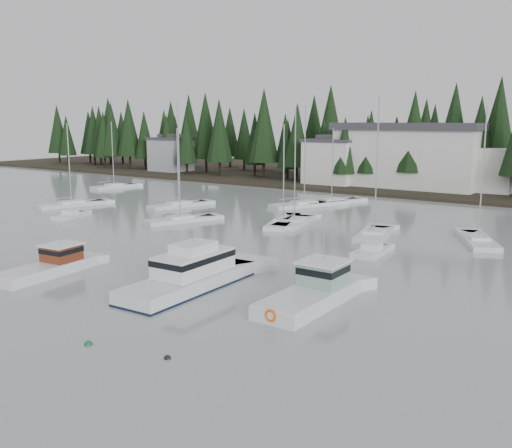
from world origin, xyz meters
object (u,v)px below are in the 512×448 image
(house_west, at_px, (332,160))
(sailboat_12, at_px, (283,223))
(sailboat_5, at_px, (374,236))
(lobster_boat_brown, at_px, (49,268))
(sailboat_2, at_px, (478,242))
(lobster_boat_teal, at_px, (313,295))
(house_far_west, at_px, (171,153))
(sailboat_6, at_px, (304,206))
(sailboat_9, at_px, (72,206))
(runabout_0, at_px, (70,217))
(sailboat_3, at_px, (179,206))
(harbor_inn, at_px, (420,156))
(cabin_cruiser_center, at_px, (191,278))
(sailboat_13, at_px, (331,203))
(runabout_1, at_px, (372,253))
(sailboat_7, at_px, (294,224))
(sailboat_10, at_px, (114,188))

(house_west, height_order, sailboat_12, sailboat_12)
(sailboat_5, distance_m, sailboat_12, 11.79)
(lobster_boat_brown, distance_m, sailboat_2, 39.71)
(lobster_boat_brown, xyz_separation_m, sailboat_12, (3.21, 29.05, -0.41))
(house_west, relative_size, lobster_boat_brown, 1.10)
(house_west, bearing_deg, lobster_boat_teal, -63.03)
(lobster_boat_brown, bearing_deg, house_far_west, 30.87)
(house_far_west, xyz_separation_m, sailboat_5, (67.22, -40.15, -4.31))
(house_west, bearing_deg, house_far_west, 177.27)
(sailboat_6, bearing_deg, house_west, 44.26)
(sailboat_9, relative_size, runabout_0, 2.17)
(lobster_boat_teal, bearing_deg, runabout_0, 73.41)
(house_west, bearing_deg, sailboat_12, -70.11)
(sailboat_5, bearing_deg, sailboat_3, 70.26)
(harbor_inn, distance_m, sailboat_9, 57.17)
(harbor_inn, relative_size, sailboat_5, 1.99)
(cabin_cruiser_center, xyz_separation_m, sailboat_13, (-11.50, 42.97, -0.70))
(sailboat_9, height_order, sailboat_12, sailboat_9)
(sailboat_3, height_order, sailboat_6, sailboat_6)
(sailboat_9, xyz_separation_m, runabout_1, (46.31, -2.51, 0.07))
(harbor_inn, bearing_deg, runabout_0, -115.73)
(house_west, height_order, sailboat_7, sailboat_7)
(house_far_west, height_order, sailboat_13, sailboat_13)
(sailboat_2, bearing_deg, house_far_west, 37.64)
(lobster_boat_brown, height_order, sailboat_3, sailboat_3)
(lobster_boat_teal, bearing_deg, sailboat_10, 58.91)
(sailboat_9, bearing_deg, sailboat_6, -41.03)
(cabin_cruiser_center, distance_m, sailboat_5, 24.82)
(sailboat_10, bearing_deg, sailboat_2, -91.23)
(sailboat_5, relative_size, sailboat_13, 1.32)
(sailboat_9, bearing_deg, house_far_west, 41.84)
(sailboat_2, bearing_deg, runabout_1, 121.40)
(sailboat_6, bearing_deg, lobster_boat_teal, -123.74)
(sailboat_7, bearing_deg, sailboat_12, 96.34)
(sailboat_6, xyz_separation_m, sailboat_7, (6.17, -12.63, 0.01))
(house_far_west, distance_m, sailboat_9, 51.05)
(house_west, xyz_separation_m, house_far_west, (-42.00, 2.00, -0.25))
(lobster_boat_teal, bearing_deg, sailboat_2, -9.17)
(sailboat_7, height_order, sailboat_13, sailboat_7)
(sailboat_6, xyz_separation_m, sailboat_13, (1.96, 4.37, -0.01))
(sailboat_9, bearing_deg, runabout_1, -79.30)
(sailboat_3, relative_size, runabout_0, 2.06)
(harbor_inn, relative_size, sailboat_9, 2.46)
(sailboat_9, bearing_deg, lobster_boat_brown, -115.68)
(sailboat_2, bearing_deg, sailboat_13, 31.26)
(house_far_west, relative_size, sailboat_10, 0.70)
(sailboat_7, bearing_deg, house_far_west, 43.00)
(sailboat_3, bearing_deg, harbor_inn, -14.57)
(house_west, bearing_deg, sailboat_13, -62.05)
(sailboat_2, height_order, runabout_1, sailboat_2)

